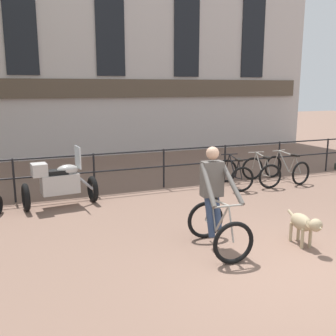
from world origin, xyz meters
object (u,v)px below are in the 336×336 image
at_px(parked_motorcycle, 59,182).
at_px(parked_bicycle_mid_right, 287,169).
at_px(cyclist_with_bike, 216,204).
at_px(dog, 304,224).
at_px(parked_bicycle_near_lamp, 234,174).
at_px(parked_bicycle_mid_left, 261,171).

xyz_separation_m(parked_motorcycle, parked_bicycle_mid_right, (6.34, 0.06, -0.20)).
bearing_deg(cyclist_with_bike, parked_motorcycle, 127.23).
bearing_deg(cyclist_with_bike, dog, -16.58).
bearing_deg(cyclist_with_bike, parked_bicycle_mid_right, 43.64).
relative_size(dog, parked_bicycle_mid_right, 0.80).
distance_m(cyclist_with_bike, dog, 1.56).
distance_m(parked_motorcycle, parked_bicycle_near_lamp, 4.59).
xyz_separation_m(cyclist_with_bike, dog, (1.41, -0.55, -0.36)).
relative_size(cyclist_with_bike, parked_bicycle_mid_right, 1.43).
distance_m(dog, parked_bicycle_mid_left, 4.39).
bearing_deg(parked_motorcycle, parked_bicycle_near_lamp, -94.95).
distance_m(dog, parked_motorcycle, 5.28).
distance_m(parked_bicycle_mid_left, parked_bicycle_mid_right, 0.88).
xyz_separation_m(cyclist_with_bike, parked_motorcycle, (-2.15, 3.35, -0.20)).
bearing_deg(parked_motorcycle, cyclist_with_bike, -153.03).
height_order(dog, parked_bicycle_near_lamp, parked_bicycle_near_lamp).
height_order(parked_bicycle_near_lamp, parked_bicycle_mid_right, same).
height_order(cyclist_with_bike, dog, cyclist_with_bike).
distance_m(parked_bicycle_near_lamp, parked_bicycle_mid_right, 1.75).
bearing_deg(parked_bicycle_mid_left, parked_motorcycle, 8.51).
xyz_separation_m(dog, parked_bicycle_near_lamp, (1.03, 3.95, -0.04)).
xyz_separation_m(parked_bicycle_near_lamp, parked_bicycle_mid_left, (0.88, 0.00, 0.00)).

